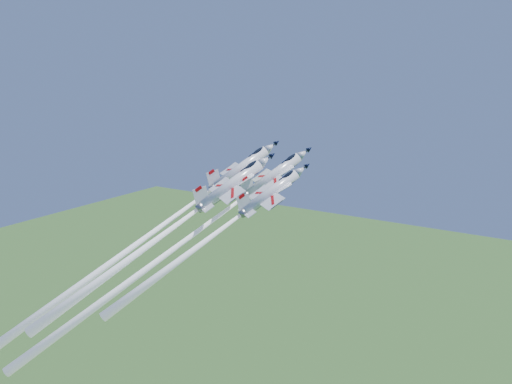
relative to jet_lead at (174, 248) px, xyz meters
The scene contains 4 objects.
jet_lead is the anchor object (origin of this frame).
jet_left 8.42m from the jet_lead, 169.89° to the left, with size 30.47×41.66×45.26m.
jet_right 11.40m from the jet_lead, ahead, with size 20.20×27.21×28.27m.
jet_slot 3.21m from the jet_lead, 163.37° to the right, with size 25.23×34.08×35.70m.
Camera 1 is at (54.78, -86.36, 113.27)m, focal length 40.00 mm.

